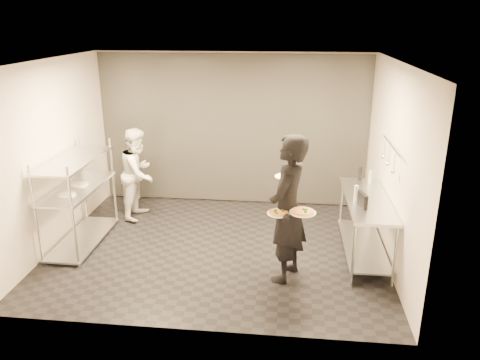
# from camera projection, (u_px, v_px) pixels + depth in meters

# --- Properties ---
(room_shell) EXTENTS (5.00, 4.00, 2.80)m
(room_shell) POSITION_uv_depth(u_px,v_px,m) (227.00, 141.00, 7.84)
(room_shell) COLOR black
(room_shell) RESTS_ON ground
(pass_rack) EXTENTS (0.60, 1.60, 1.50)m
(pass_rack) POSITION_uv_depth(u_px,v_px,m) (78.00, 196.00, 7.16)
(pass_rack) COLOR silver
(pass_rack) RESTS_ON ground
(prep_counter) EXTENTS (0.60, 1.80, 0.92)m
(prep_counter) POSITION_uv_depth(u_px,v_px,m) (366.00, 217.00, 6.77)
(prep_counter) COLOR silver
(prep_counter) RESTS_ON ground
(utensil_rail) EXTENTS (0.07, 1.20, 0.31)m
(utensil_rail) POSITION_uv_depth(u_px,v_px,m) (390.00, 157.00, 6.44)
(utensil_rail) COLOR silver
(utensil_rail) RESTS_ON room_shell
(waiter) EXTENTS (0.70, 0.85, 2.00)m
(waiter) POSITION_uv_depth(u_px,v_px,m) (288.00, 209.00, 6.08)
(waiter) COLOR black
(waiter) RESTS_ON ground
(chef) EXTENTS (0.68, 0.83, 1.59)m
(chef) POSITION_uv_depth(u_px,v_px,m) (138.00, 173.00, 8.12)
(chef) COLOR silver
(chef) RESTS_ON ground
(pizza_plate_near) EXTENTS (0.29, 0.29, 0.05)m
(pizza_plate_near) POSITION_uv_depth(u_px,v_px,m) (278.00, 213.00, 5.90)
(pizza_plate_near) COLOR white
(pizza_plate_near) RESTS_ON waiter
(pizza_plate_far) EXTENTS (0.33, 0.33, 0.05)m
(pizza_plate_far) POSITION_uv_depth(u_px,v_px,m) (303.00, 212.00, 5.83)
(pizza_plate_far) COLOR white
(pizza_plate_far) RESTS_ON waiter
(salad_plate) EXTENTS (0.26, 0.26, 0.07)m
(salad_plate) POSITION_uv_depth(u_px,v_px,m) (284.00, 175.00, 6.26)
(salad_plate) COLOR white
(salad_plate) RESTS_ON waiter
(pos_monitor) EXTENTS (0.11, 0.27, 0.19)m
(pos_monitor) POSITION_uv_depth(u_px,v_px,m) (363.00, 200.00, 6.35)
(pos_monitor) COLOR black
(pos_monitor) RESTS_ON prep_counter
(bottle_green) EXTENTS (0.06, 0.06, 0.22)m
(bottle_green) POSITION_uv_depth(u_px,v_px,m) (356.00, 193.00, 6.57)
(bottle_green) COLOR gray
(bottle_green) RESTS_ON prep_counter
(bottle_clear) EXTENTS (0.06, 0.06, 0.21)m
(bottle_clear) POSITION_uv_depth(u_px,v_px,m) (371.00, 177.00, 7.22)
(bottle_clear) COLOR gray
(bottle_clear) RESTS_ON prep_counter
(bottle_dark) EXTENTS (0.06, 0.06, 0.20)m
(bottle_dark) POSITION_uv_depth(u_px,v_px,m) (360.00, 174.00, 7.39)
(bottle_dark) COLOR black
(bottle_dark) RESTS_ON prep_counter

